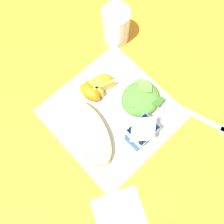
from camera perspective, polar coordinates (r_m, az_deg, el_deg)
name	(u,v)px	position (r m, az deg, el deg)	size (l,w,h in m)	color
ground	(112,115)	(0.61, 0.00, -0.74)	(3.00, 3.00, 0.00)	orange
white_plate	(112,114)	(0.60, 0.00, -0.52)	(0.28, 0.28, 0.02)	silver
cheesy_pizza_bread	(90,133)	(0.56, -5.22, -5.08)	(0.12, 0.19, 0.04)	tan
green_salad_pile	(141,98)	(0.59, 6.90, 3.28)	(0.10, 0.09, 0.05)	#4C8433
milk_carton	(142,132)	(0.52, 7.15, -4.84)	(0.06, 0.04, 0.11)	#23569E
orange_wedge_front	(102,82)	(0.60, -2.52, 7.11)	(0.07, 0.05, 0.04)	orange
orange_wedge_middle	(90,92)	(0.59, -5.21, 4.86)	(0.04, 0.06, 0.04)	orange
paper_napkin	(120,217)	(0.58, 2.02, -23.98)	(0.11, 0.11, 0.00)	white
metal_fork	(205,120)	(0.64, 21.56, -1.84)	(0.07, 0.18, 0.01)	silver
drinking_clear_cup	(116,26)	(0.67, 0.95, 20.02)	(0.07, 0.07, 0.10)	silver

